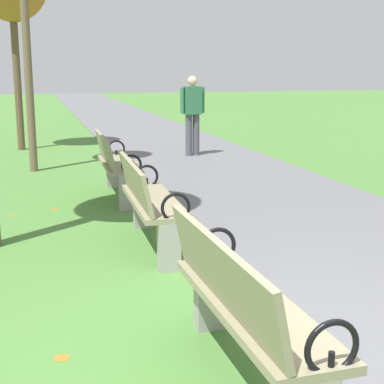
{
  "coord_description": "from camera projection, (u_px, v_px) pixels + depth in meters",
  "views": [
    {
      "loc": [
        -1.58,
        -2.77,
        1.79
      ],
      "look_at": [
        -0.05,
        2.7,
        0.55
      ],
      "focal_mm": 53.28,
      "sensor_mm": 36.0,
      "label": 1
    }
  ],
  "objects": [
    {
      "name": "ground_plane",
      "position": [
        322.0,
        373.0,
        3.41
      ],
      "size": [
        80.0,
        80.0,
        0.0
      ],
      "primitive_type": "plane",
      "color": "#4C7F38"
    },
    {
      "name": "paved_walkway",
      "position": [
        121.0,
        118.0,
        20.75
      ],
      "size": [
        3.08,
        44.0,
        0.02
      ],
      "primitive_type": "cube",
      "color": "slate",
      "rests_on": "ground"
    },
    {
      "name": "park_bench_1",
      "position": [
        243.0,
        306.0,
        3.19
      ],
      "size": [
        0.5,
        1.61,
        0.9
      ],
      "color": "gray",
      "rests_on": "ground"
    },
    {
      "name": "park_bench_2",
      "position": [
        149.0,
        201.0,
        5.72
      ],
      "size": [
        0.52,
        1.61,
        0.9
      ],
      "color": "gray",
      "rests_on": "ground"
    },
    {
      "name": "park_bench_3",
      "position": [
        115.0,
        164.0,
        7.93
      ],
      "size": [
        0.5,
        1.61,
        0.9
      ],
      "color": "gray",
      "rests_on": "ground"
    },
    {
      "name": "pedestrian_walking",
      "position": [
        192.0,
        111.0,
        11.64
      ],
      "size": [
        0.53,
        0.25,
        1.62
      ],
      "color": "#4C4C56",
      "rests_on": "paved_walkway"
    },
    {
      "name": "scattered_leaves",
      "position": [
        176.0,
        269.0,
        5.15
      ],
      "size": [
        4.91,
        9.95,
        0.02
      ],
      "color": "#AD6B23",
      "rests_on": "ground"
    }
  ]
}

